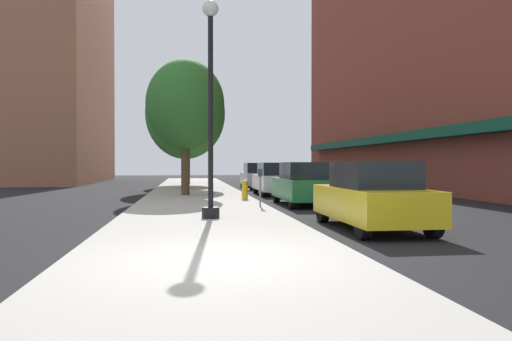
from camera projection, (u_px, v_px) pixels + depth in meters
The scene contains 14 objects.
ground_plane at pixel (274, 194), 26.08m from camera, with size 90.00×90.00×0.00m, color black.
sidewalk_slab at pixel (196, 193), 26.53m from camera, with size 4.80×50.00×0.12m, color #B7B2A8.
building_right_brick at pixel (436, 39), 31.40m from camera, with size 6.80×40.00×18.90m.
building_far_background at pixel (63, 61), 42.75m from camera, with size 6.80×18.00×20.77m.
lamppost at pixel (211, 105), 13.57m from camera, with size 0.48×0.48×5.90m.
fire_hydrant at pixel (245, 190), 20.92m from camera, with size 0.33×0.26×0.79m.
parking_meter_near at pixel (260, 183), 17.34m from camera, with size 0.14×0.09×1.31m.
tree_near at pixel (185, 114), 30.09m from camera, with size 4.76×4.76×7.24m.
tree_mid at pixel (185, 105), 23.63m from camera, with size 3.69×3.69×6.41m.
tree_far at pixel (187, 117), 37.26m from camera, with size 3.95×3.95×7.29m.
car_yellow at pixel (372, 196), 12.16m from camera, with size 1.80×4.30×1.66m.
car_green at pixel (304, 184), 19.30m from camera, with size 1.80×4.30×1.66m.
car_white at pixel (275, 179), 25.70m from camera, with size 1.80×4.30×1.66m.
car_silver at pixel (257, 176), 32.30m from camera, with size 1.80×4.30×1.66m.
Camera 1 is at (-0.42, -7.70, 1.60)m, focal length 35.18 mm.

